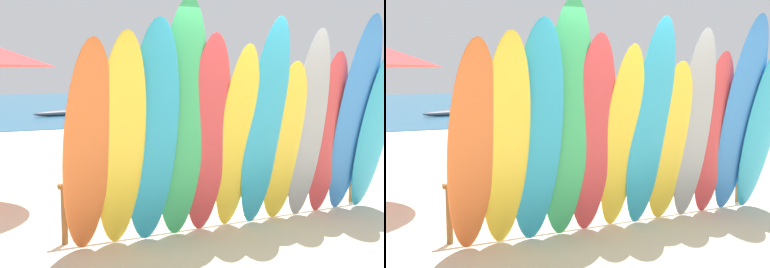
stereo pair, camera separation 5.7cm
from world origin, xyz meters
The scene contains 18 objects.
ground centered at (0.00, 14.00, 0.00)m, with size 60.00×60.00×0.00m, color beige.
surfboard_rack centered at (0.00, 0.00, 0.55)m, with size 4.26×0.07×0.67m.
surfboard_orange_0 centered at (-1.95, -0.51, 1.08)m, with size 0.49×0.07×2.22m, color orange.
surfboard_yellow_1 centered at (-1.60, -0.51, 1.12)m, with size 0.50×0.08×2.30m, color yellow.
surfboard_teal_2 centered at (-1.25, -0.50, 1.19)m, with size 0.56×0.06×2.43m, color #289EC6.
surfboard_green_3 centered at (-0.88, -0.45, 1.31)m, with size 0.57×0.07×2.64m, color #38B266.
surfboard_red_4 centered at (-0.56, -0.43, 1.13)m, with size 0.51×0.06×2.30m, color #D13D42.
surfboard_yellow_5 centered at (-0.18, -0.45, 1.08)m, with size 0.47×0.08×2.21m, color yellow.
surfboard_teal_6 centered at (0.18, -0.49, 1.24)m, with size 0.55×0.07×2.51m, color #289EC6.
surfboard_yellow_7 centered at (0.54, -0.41, 0.99)m, with size 0.57×0.08×2.02m, color yellow.
surfboard_grey_8 centered at (0.86, -0.45, 1.19)m, with size 0.49×0.06×2.41m, color #999EA3.
surfboard_red_9 centered at (1.24, -0.39, 1.06)m, with size 0.49×0.07×2.15m, color #D13D42.
surfboard_blue_10 centered at (1.59, -0.49, 1.29)m, with size 0.57×0.06×2.63m, color #337AD1.
surfboard_teal_11 centered at (1.96, -0.50, 1.12)m, with size 0.58×0.07×2.28m, color #289EC6.
beachgoer_near_rack centered at (-0.37, 3.13, 0.93)m, with size 0.56×0.36×1.61m.
beachgoer_midbeach centered at (2.96, 3.80, 0.85)m, with size 0.38×0.55×1.48m.
beachgoer_strolling centered at (1.04, 5.52, 0.97)m, with size 0.52×0.44×1.68m.
distant_boat centered at (2.81, 18.72, 0.14)m, with size 4.06×1.50×0.32m.
Camera 2 is at (-3.24, -5.35, 1.78)m, focal length 47.36 mm.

